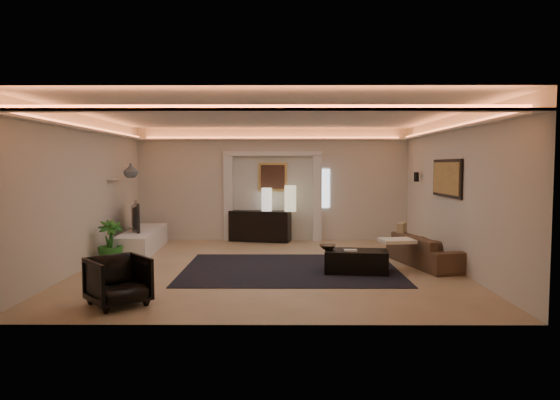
{
  "coord_description": "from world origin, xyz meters",
  "views": [
    {
      "loc": [
        0.25,
        -9.52,
        1.96
      ],
      "look_at": [
        0.2,
        0.6,
        1.25
      ],
      "focal_mm": 32.16,
      "sensor_mm": 36.0,
      "label": 1
    }
  ],
  "objects_px": {
    "sofa": "(427,250)",
    "armchair": "(118,281)",
    "console": "(260,226)",
    "coffee_table": "(356,262)"
  },
  "relations": [
    {
      "from": "console",
      "to": "coffee_table",
      "type": "relative_size",
      "value": 1.38
    },
    {
      "from": "sofa",
      "to": "armchair",
      "type": "relative_size",
      "value": 2.66
    },
    {
      "from": "console",
      "to": "sofa",
      "type": "height_order",
      "value": "console"
    },
    {
      "from": "console",
      "to": "coffee_table",
      "type": "xyz_separation_m",
      "value": [
        1.91,
        -3.77,
        -0.2
      ]
    },
    {
      "from": "coffee_table",
      "to": "console",
      "type": "bearing_deg",
      "value": 123.31
    },
    {
      "from": "coffee_table",
      "to": "armchair",
      "type": "bearing_deg",
      "value": -143.06
    },
    {
      "from": "sofa",
      "to": "armchair",
      "type": "distance_m",
      "value": 5.84
    },
    {
      "from": "sofa",
      "to": "coffee_table",
      "type": "distance_m",
      "value": 1.64
    },
    {
      "from": "console",
      "to": "sofa",
      "type": "bearing_deg",
      "value": -29.5
    },
    {
      "from": "coffee_table",
      "to": "armchair",
      "type": "distance_m",
      "value": 4.21
    }
  ]
}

